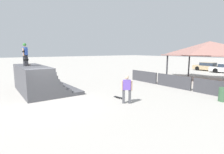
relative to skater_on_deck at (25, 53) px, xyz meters
The scene contains 10 objects.
ground_plane 4.69m from the skater_on_deck, ahead, with size 160.00×160.00×0.00m, color #ADA8A0.
quarter_pipe_ramp 2.17m from the skater_on_deck, 73.93° to the left, with size 5.57×3.68×1.97m.
skater_on_deck is the anchor object (origin of this frame).
skateboard_on_deck 1.05m from the skater_on_deck, 161.95° to the left, with size 0.81×0.40×0.09m.
bystander_walking 7.80m from the skater_on_deck, 33.83° to the left, with size 0.49×0.59×1.65m.
skateboard_on_ground 7.42m from the skater_on_deck, 41.01° to the left, with size 0.83×0.32×0.09m.
barrier_fence 11.70m from the skater_on_deck, 63.43° to the left, with size 9.92×0.12×1.05m.
pavilion_shelter 16.46m from the skater_on_deck, 71.27° to the left, with size 7.65×4.98×3.97m.
trash_bin 13.38m from the skater_on_deck, 44.51° to the left, with size 0.52×0.52×0.85m, color #385B3D.
parked_car_tan 25.29m from the skater_on_deck, 88.22° to the left, with size 4.35×1.71×1.27m.
Camera 1 is at (10.19, -2.89, 3.06)m, focal length 28.00 mm.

